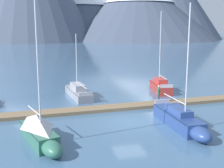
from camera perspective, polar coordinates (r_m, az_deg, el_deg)
The scene contains 9 objects.
ground_plane at distance 24.01m, azimuth 3.37°, elevation -7.34°, with size 700.00×700.00×0.00m, color #426689.
mountain_east_summit at distance 196.03m, azimuth -6.48°, elevation 15.87°, with size 78.54×78.54×46.06m.
mountain_rear_spur at distance 185.35m, azimuth 5.26°, elevation 14.70°, with size 94.41×94.41×38.02m.
dock at distance 27.65m, azimuth 0.97°, elevation -4.54°, with size 29.74×3.79×0.30m.
sailboat_second_berth at distance 20.01m, azimuth -13.74°, elevation -8.85°, with size 3.00×5.97×9.32m.
sailboat_mid_dock_port at distance 32.80m, azimuth -6.71°, elevation -1.39°, with size 2.41×7.63×6.81m.
sailboat_mid_dock_starboard at distance 22.98m, azimuth 13.23°, elevation -6.80°, with size 1.59×7.47×9.16m.
sailboat_far_berth at distance 35.91m, azimuth 9.19°, elevation -0.27°, with size 2.34×6.51×9.36m.
person_on_dock at distance 29.08m, azimuth 9.00°, elevation -1.64°, with size 0.38×0.52×1.69m.
Camera 1 is at (-6.67, -21.80, 7.52)m, focal length 47.38 mm.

